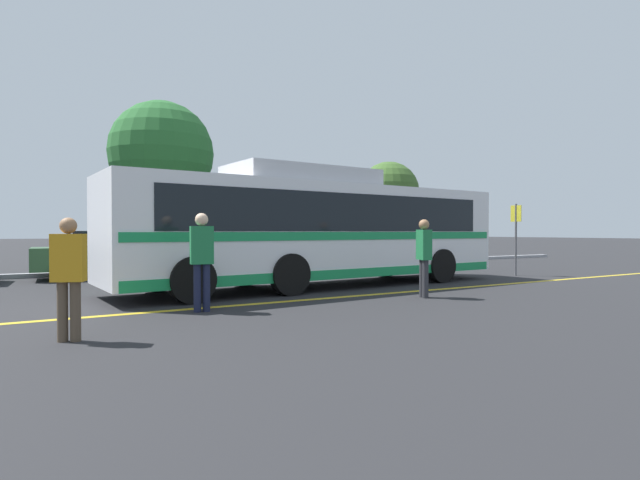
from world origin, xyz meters
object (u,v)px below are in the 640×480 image
Objects in this scene: parked_car_2 at (257,254)px; pedestrian_2 at (69,271)px; tree_0 at (389,192)px; parked_car_3 at (400,248)px; tree_2 at (162,153)px; parked_car_1 at (106,254)px; pedestrian_1 at (424,253)px; pedestrian_0 at (202,255)px; transit_bus at (319,228)px; bus_stop_sign at (516,230)px.

pedestrian_2 reaches higher than parked_car_2.
tree_0 is (9.23, 3.58, 2.98)m from parked_car_2.
tree_2 is at bearing 69.02° from parked_car_3.
parked_car_2 is at bearing 77.91° from pedestrian_2.
pedestrian_1 is at bearing 34.57° from parked_car_1.
transit_bus is at bearing -139.16° from pedestrian_0.
parked_car_3 is 11.10m from tree_2.
bus_stop_sign is (11.65, 2.12, 0.48)m from pedestrian_0.
tree_0 is at bearing 162.55° from bus_stop_sign.
parked_car_3 is 0.85× the size of tree_0.
parked_car_1 is at bearing -124.38° from tree_2.
parked_car_3 is 6.06m from bus_stop_sign.
bus_stop_sign is at bearing -103.25° from tree_0.
bus_stop_sign is at bearing 131.05° from pedestrian_1.
pedestrian_1 is at bearing 178.84° from parked_car_2.
bus_stop_sign is (6.66, 2.73, 0.53)m from pedestrian_1.
tree_2 is at bearing 95.44° from pedestrian_2.
parked_car_2 is 0.66× the size of tree_2.
parked_car_1 is 2.39× the size of pedestrian_0.
tree_0 reaches higher than parked_car_1.
tree_2 is (-2.69, 3.82, 4.16)m from parked_car_2.
pedestrian_1 is 0.34× the size of tree_0.
parked_car_3 is at bearing -95.80° from parked_car_2.
bus_stop_sign reaches higher than parked_car_2.
bus_stop_sign reaches higher than pedestrian_2.
parked_car_1 is 12.12m from parked_car_3.
parked_car_3 is (12.12, -0.28, 0.00)m from parked_car_1.
parked_car_3 is at bearing 162.03° from pedestrian_1.
tree_0 is 0.75× the size of tree_2.
pedestrian_1 is at bearing -77.29° from tree_2.
parked_car_2 is 10.34m from tree_0.
transit_bus is 7.73m from pedestrian_2.
bus_stop_sign reaches higher than pedestrian_0.
transit_bus is 6.92× the size of pedestrian_2.
tree_0 is at bearing 106.86° from parked_car_1.
transit_bus is 7.51m from parked_car_1.
tree_2 is at bearing -172.39° from transit_bus.
tree_0 is at bearing 63.00° from pedestrian_2.
parked_car_2 is 6.26m from tree_2.
bus_stop_sign is (12.25, -6.29, 0.79)m from parked_car_1.
pedestrian_2 is at bearing -107.67° from tree_2.
parked_car_3 is 2.64× the size of pedestrian_2.
pedestrian_2 is at bearing -63.68° from pedestrian_1.
transit_bus is at bearing 41.86° from parked_car_1.
pedestrian_1 is 0.73× the size of bus_stop_sign.
bus_stop_sign is 10.44m from tree_0.
transit_bus is at bearing -136.25° from tree_0.
tree_2 reaches higher than parked_car_3.
parked_car_1 is 6.24m from tree_2.
transit_bus is at bearing -78.19° from tree_2.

